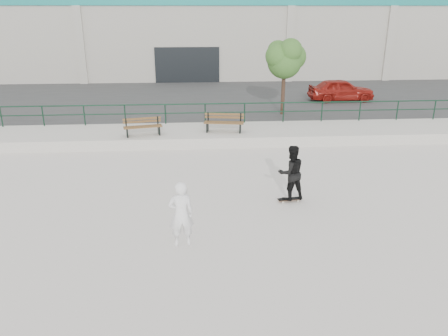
{
  "coord_description": "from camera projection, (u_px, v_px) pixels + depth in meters",
  "views": [
    {
      "loc": [
        0.44,
        -10.84,
        6.0
      ],
      "look_at": [
        1.34,
        2.0,
        1.28
      ],
      "focal_mm": 35.0,
      "sensor_mm": 36.0,
      "label": 1
    }
  ],
  "objects": [
    {
      "name": "skateboard",
      "position": [
        290.0,
        199.0,
        14.41
      ],
      "size": [
        0.8,
        0.3,
        0.09
      ],
      "rotation": [
        0.0,
        0.0,
        0.13
      ],
      "color": "black",
      "rests_on": "ground"
    },
    {
      "name": "standing_skater",
      "position": [
        291.0,
        173.0,
        14.08
      ],
      "size": [
        1.02,
        0.86,
        1.83
      ],
      "primitive_type": "imported",
      "rotation": [
        0.0,
        0.0,
        3.35
      ],
      "color": "black",
      "rests_on": "skateboard"
    },
    {
      "name": "seated_skater",
      "position": [
        181.0,
        214.0,
        11.46
      ],
      "size": [
        0.72,
        0.53,
        1.83
      ],
      "primitive_type": "imported",
      "rotation": [
        0.0,
        0.0,
        3.29
      ],
      "color": "white",
      "rests_on": "ground"
    },
    {
      "name": "commercial_building",
      "position": [
        187.0,
        25.0,
        40.57
      ],
      "size": [
        44.2,
        16.33,
        8.0
      ],
      "color": "#B0A89D",
      "rests_on": "ground"
    },
    {
      "name": "tree",
      "position": [
        285.0,
        57.0,
        23.11
      ],
      "size": [
        2.29,
        2.03,
        4.07
      ],
      "color": "#483024",
      "rests_on": "parking_strip"
    },
    {
      "name": "parking_strip",
      "position": [
        187.0,
        100.0,
        28.96
      ],
      "size": [
        60.0,
        14.0,
        0.5
      ],
      "primitive_type": "cube",
      "color": "#373737",
      "rests_on": "ground"
    },
    {
      "name": "ground",
      "position": [
        181.0,
        237.0,
        12.18
      ],
      "size": [
        120.0,
        120.0,
        0.0
      ],
      "primitive_type": "plane",
      "color": "silver",
      "rests_on": "ground"
    },
    {
      "name": "bench_left",
      "position": [
        143.0,
        127.0,
        19.98
      ],
      "size": [
        1.8,
        0.85,
        0.8
      ],
      "rotation": [
        0.0,
        0.0,
        0.21
      ],
      "color": "brown",
      "rests_on": "ledge"
    },
    {
      "name": "ledge",
      "position": [
        185.0,
        135.0,
        21.0
      ],
      "size": [
        30.0,
        3.0,
        0.5
      ],
      "primitive_type": "cube",
      "color": "beige",
      "rests_on": "ground"
    },
    {
      "name": "red_car",
      "position": [
        341.0,
        90.0,
        27.4
      ],
      "size": [
        4.07,
        1.71,
        1.37
      ],
      "primitive_type": "imported",
      "rotation": [
        0.0,
        0.0,
        1.59
      ],
      "color": "maroon",
      "rests_on": "parking_strip"
    },
    {
      "name": "railing",
      "position": [
        185.0,
        109.0,
        21.87
      ],
      "size": [
        28.0,
        0.06,
        1.03
      ],
      "color": "#123321",
      "rests_on": "ledge"
    },
    {
      "name": "bench_right",
      "position": [
        224.0,
        123.0,
        20.57
      ],
      "size": [
        1.93,
        0.83,
        0.86
      ],
      "rotation": [
        0.0,
        0.0,
        -0.16
      ],
      "color": "brown",
      "rests_on": "ledge"
    }
  ]
}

